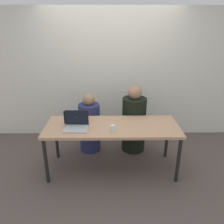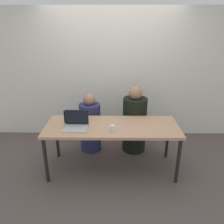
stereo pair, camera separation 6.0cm
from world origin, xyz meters
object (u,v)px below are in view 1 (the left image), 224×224
Objects in this scene: person_on_left at (90,126)px; water_glass_center at (113,129)px; person_on_right at (134,122)px; laptop_back_left at (75,120)px; laptop_front_left at (76,125)px.

water_glass_center is (0.39, -0.76, 0.31)m from person_on_left.
laptop_back_left is (-0.93, -0.47, 0.26)m from person_on_right.
person_on_left is at bearing -4.62° from person_on_right.
person_on_left is 0.91m from water_glass_center.
person_on_right is at bearing 38.18° from laptop_front_left.
laptop_back_left is at bearing 105.88° from laptop_front_left.
laptop_front_left is 0.20m from laptop_back_left.
person_on_left reaches higher than laptop_front_left.
person_on_right is 0.89m from water_glass_center.
laptop_front_left is (-0.88, -0.66, 0.27)m from person_on_right.
person_on_right is 4.02× the size of laptop_back_left.
person_on_right is 13.18× the size of water_glass_center.
person_on_left is at bearing 117.13° from water_glass_center.
laptop_front_left is (-0.12, -0.66, 0.32)m from person_on_left.
laptop_back_left reaches higher than water_glass_center.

